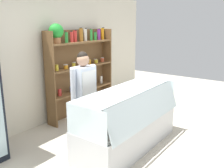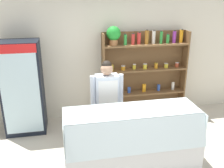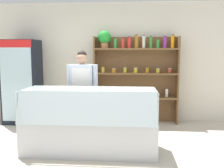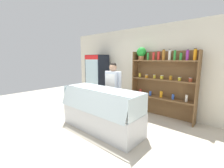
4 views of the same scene
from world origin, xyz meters
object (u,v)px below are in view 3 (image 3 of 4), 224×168
shelving_unit (132,70)px  deli_display_case (90,132)px  shop_clerk (82,87)px  drinks_fridge (22,82)px

shelving_unit → deli_display_case: bearing=-110.6°
shelving_unit → shop_clerk: size_ratio=1.28×
drinks_fridge → shelving_unit: shelving_unit is taller
deli_display_case → shop_clerk: (-0.26, 0.73, 0.63)m
drinks_fridge → deli_display_case: drinks_fridge is taller
shelving_unit → deli_display_case: (-0.66, -1.76, -0.86)m
drinks_fridge → deli_display_case: size_ratio=0.89×
shelving_unit → shop_clerk: (-0.92, -1.03, -0.23)m
shelving_unit → deli_display_case: size_ratio=0.99×
shelving_unit → drinks_fridge: bearing=-175.0°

